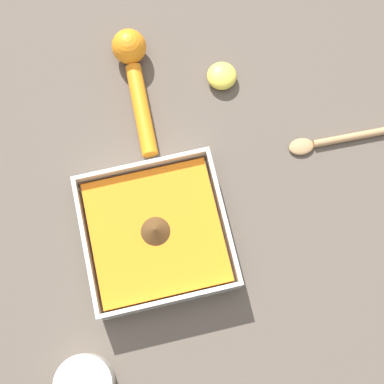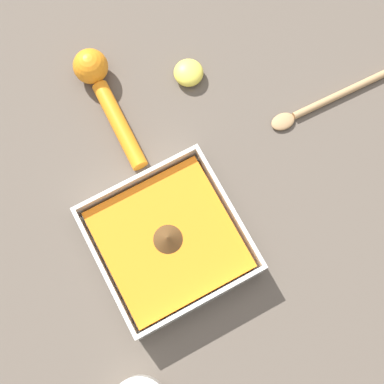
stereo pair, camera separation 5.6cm
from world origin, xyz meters
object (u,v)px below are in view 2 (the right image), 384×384
(lemon_squeezer, at_px, (101,87))
(wooden_spoon, at_px, (327,101))
(lemon_half, at_px, (189,73))
(square_dish, at_px, (169,241))

(lemon_squeezer, bearing_deg, wooden_spoon, -119.31)
(lemon_squeezer, bearing_deg, lemon_half, -104.57)
(square_dish, xyz_separation_m, lemon_squeezer, (-0.27, 0.02, 0.00))
(square_dish, xyz_separation_m, wooden_spoon, (-0.09, 0.33, -0.02))
(square_dish, bearing_deg, lemon_squeezer, 175.77)
(lemon_squeezer, height_order, wooden_spoon, lemon_squeezer)
(square_dish, height_order, lemon_half, square_dish)
(square_dish, distance_m, lemon_squeezer, 0.27)
(lemon_squeezer, distance_m, lemon_half, 0.14)
(square_dish, distance_m, lemon_half, 0.28)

